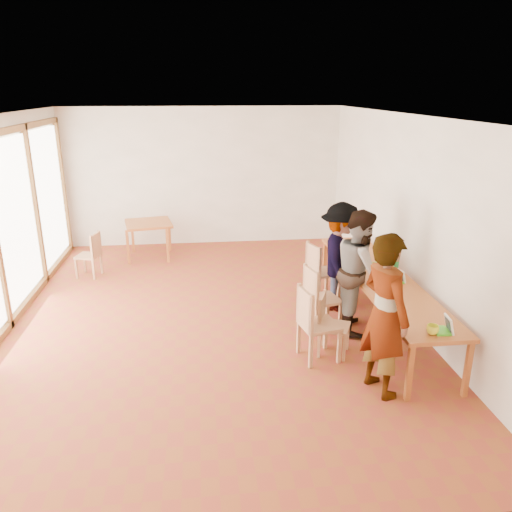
{
  "coord_description": "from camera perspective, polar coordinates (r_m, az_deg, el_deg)",
  "views": [
    {
      "loc": [
        -0.07,
        -7.0,
        3.35
      ],
      "look_at": [
        0.67,
        -0.36,
        1.1
      ],
      "focal_mm": 35.0,
      "sensor_mm": 36.0,
      "label": 1
    }
  ],
  "objects": [
    {
      "name": "chair_far",
      "position": [
        7.2,
        6.96,
        -4.1
      ],
      "size": [
        0.54,
        0.54,
        0.51
      ],
      "rotation": [
        0.0,
        0.0,
        0.24
      ],
      "color": "tan",
      "rests_on": "ground"
    },
    {
      "name": "chair_spare",
      "position": [
        9.7,
        -18.25,
        0.63
      ],
      "size": [
        0.47,
        0.47,
        0.45
      ],
      "rotation": [
        0.0,
        0.0,
        2.89
      ],
      "color": "tan",
      "rests_on": "ground"
    },
    {
      "name": "side_table",
      "position": [
        10.48,
        -12.18,
        3.37
      ],
      "size": [
        0.9,
        0.9,
        0.75
      ],
      "rotation": [
        0.0,
        0.0,
        0.19
      ],
      "color": "#A25524",
      "rests_on": "ground"
    },
    {
      "name": "laptop_mid",
      "position": [
        7.34,
        15.9,
        -2.47
      ],
      "size": [
        0.23,
        0.25,
        0.18
      ],
      "rotation": [
        0.0,
        0.0,
        0.24
      ],
      "color": "#4DCD26",
      "rests_on": "communal_table"
    },
    {
      "name": "chair_mid",
      "position": [
        6.63,
        8.22,
        -7.04
      ],
      "size": [
        0.5,
        0.5,
        0.44
      ],
      "rotation": [
        0.0,
        0.0,
        -0.42
      ],
      "color": "tan",
      "rests_on": "ground"
    },
    {
      "name": "wall_right",
      "position": [
        7.87,
        16.86,
        4.2
      ],
      "size": [
        0.1,
        8.0,
        3.0
      ],
      "primitive_type": "cube",
      "color": "white",
      "rests_on": "ground"
    },
    {
      "name": "person_mid",
      "position": [
        7.23,
        11.8,
        -1.7
      ],
      "size": [
        0.81,
        0.97,
        1.78
      ],
      "primitive_type": "imported",
      "rotation": [
        0.0,
        0.0,
        1.4
      ],
      "color": "gray",
      "rests_on": "ground"
    },
    {
      "name": "person_near",
      "position": [
        5.76,
        14.5,
        -6.57
      ],
      "size": [
        0.66,
        0.81,
        1.91
      ],
      "primitive_type": "imported",
      "rotation": [
        0.0,
        0.0,
        1.9
      ],
      "color": "gray",
      "rests_on": "ground"
    },
    {
      "name": "communal_table",
      "position": [
        7.52,
        14.09,
        -2.58
      ],
      "size": [
        0.8,
        4.0,
        0.75
      ],
      "color": "#A25524",
      "rests_on": "ground"
    },
    {
      "name": "person_far",
      "position": [
        7.85,
        9.59,
        -0.13
      ],
      "size": [
        0.9,
        1.24,
        1.72
      ],
      "primitive_type": "imported",
      "rotation": [
        0.0,
        0.0,
        1.32
      ],
      "color": "gray",
      "rests_on": "ground"
    },
    {
      "name": "clear_glass",
      "position": [
        7.76,
        12.47,
        -1.07
      ],
      "size": [
        0.07,
        0.07,
        0.09
      ],
      "primitive_type": "cylinder",
      "color": "silver",
      "rests_on": "communal_table"
    },
    {
      "name": "wall_back",
      "position": [
        11.15,
        -6.0,
        8.96
      ],
      "size": [
        6.0,
        0.1,
        3.0
      ],
      "primitive_type": "cube",
      "color": "white",
      "rests_on": "ground"
    },
    {
      "name": "ground",
      "position": [
        7.76,
        -5.26,
        -7.04
      ],
      "size": [
        8.0,
        8.0,
        0.0
      ],
      "primitive_type": "plane",
      "color": "#943823",
      "rests_on": "ground"
    },
    {
      "name": "chair_empty",
      "position": [
        8.25,
        7.13,
        -1.1
      ],
      "size": [
        0.56,
        0.56,
        0.51
      ],
      "rotation": [
        0.0,
        0.0,
        0.31
      ],
      "color": "tan",
      "rests_on": "ground"
    },
    {
      "name": "green_bottle",
      "position": [
        7.44,
        15.7,
        -1.41
      ],
      "size": [
        0.07,
        0.07,
        0.28
      ],
      "primitive_type": "cylinder",
      "color": "#228035",
      "rests_on": "communal_table"
    },
    {
      "name": "chair_near",
      "position": [
        6.4,
        6.43,
        -6.91
      ],
      "size": [
        0.54,
        0.54,
        0.52
      ],
      "rotation": [
        0.0,
        0.0,
        0.2
      ],
      "color": "tan",
      "rests_on": "ground"
    },
    {
      "name": "wall_front",
      "position": [
        3.52,
        -4.35,
        -13.07
      ],
      "size": [
        6.0,
        0.1,
        3.0
      ],
      "primitive_type": "cube",
      "color": "white",
      "rests_on": "ground"
    },
    {
      "name": "laptop_near",
      "position": [
        6.04,
        20.78,
        -7.65
      ],
      "size": [
        0.21,
        0.24,
        0.19
      ],
      "rotation": [
        0.0,
        0.0,
        -0.11
      ],
      "color": "#4DCD26",
      "rests_on": "communal_table"
    },
    {
      "name": "pink_phone",
      "position": [
        7.91,
        13.25,
        -1.04
      ],
      "size": [
        0.05,
        0.1,
        0.01
      ],
      "primitive_type": "cube",
      "color": "#C93255",
      "rests_on": "communal_table"
    },
    {
      "name": "condiment_cup",
      "position": [
        8.02,
        10.73,
        -0.41
      ],
      "size": [
        0.08,
        0.08,
        0.06
      ],
      "primitive_type": "cylinder",
      "color": "white",
      "rests_on": "communal_table"
    },
    {
      "name": "yellow_mug",
      "position": [
        5.94,
        19.53,
        -7.93
      ],
      "size": [
        0.18,
        0.18,
        0.11
      ],
      "primitive_type": "imported",
      "rotation": [
        0.0,
        0.0,
        0.36
      ],
      "color": "yellow",
      "rests_on": "communal_table"
    },
    {
      "name": "laptop_far",
      "position": [
        7.89,
        13.55,
        -0.73
      ],
      "size": [
        0.22,
        0.25,
        0.21
      ],
      "rotation": [
        0.0,
        0.0,
        0.01
      ],
      "color": "#4DCD26",
      "rests_on": "communal_table"
    },
    {
      "name": "ceiling",
      "position": [
        7.01,
        -6.01,
        15.82
      ],
      "size": [
        6.0,
        8.0,
        0.04
      ],
      "primitive_type": "cube",
      "color": "white",
      "rests_on": "wall_back"
    },
    {
      "name": "black_pouch",
      "position": [
        8.34,
        11.16,
        0.41
      ],
      "size": [
        0.16,
        0.26,
        0.09
      ],
      "primitive_type": "cube",
      "color": "black",
      "rests_on": "communal_table"
    }
  ]
}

